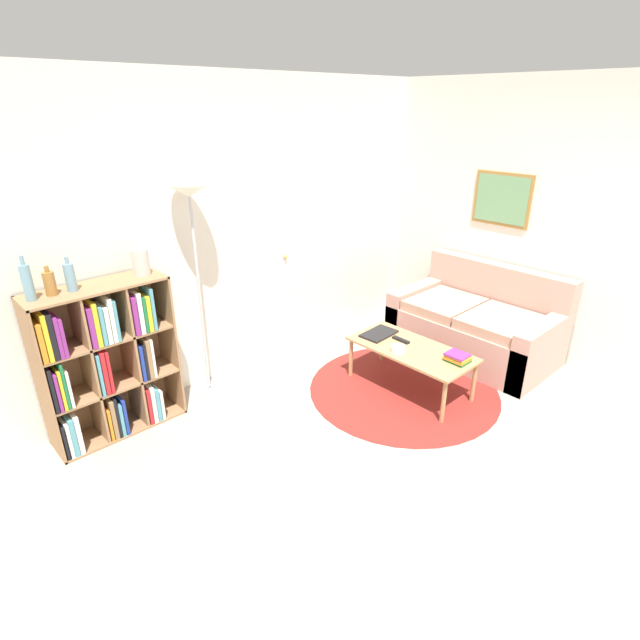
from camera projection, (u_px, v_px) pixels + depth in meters
name	position (u px, v px, depth m)	size (l,w,h in m)	color
ground_plane	(487.00, 489.00, 3.31)	(14.00, 14.00, 0.00)	gray
wall_back	(251.00, 231.00, 4.50)	(7.24, 0.11, 2.60)	silver
wall_right	(502.00, 217.00, 4.97)	(0.08, 5.52, 2.60)	silver
rug	(403.00, 389.00, 4.45)	(1.67, 1.67, 0.01)	maroon
bookshelf	(105.00, 362.00, 3.68)	(0.96, 0.34, 1.19)	#936B47
floor_lamp	(192.00, 217.00, 3.82)	(0.33, 0.33, 1.80)	#B7B7BC
couch	(477.00, 326.00, 5.03)	(0.90, 1.54, 0.87)	tan
coffee_table	(411.00, 352.00, 4.34)	(0.53, 1.09, 0.40)	#AD7F51
laptop	(379.00, 334.00, 4.56)	(0.35, 0.23, 0.02)	black
bowl	(398.00, 349.00, 4.24)	(0.13, 0.13, 0.05)	silver
book_stack_on_table	(458.00, 358.00, 4.08)	(0.16, 0.18, 0.07)	#196B38
remote	(401.00, 340.00, 4.44)	(0.05, 0.18, 0.02)	black
bottle_left	(27.00, 282.00, 3.16)	(0.07, 0.07, 0.30)	#6B93A3
bottle_middle	(50.00, 283.00, 3.27)	(0.07, 0.07, 0.20)	olive
bottle_right	(70.00, 277.00, 3.33)	(0.07, 0.07, 0.24)	#6B93A3
vase_on_shelf	(141.00, 262.00, 3.64)	(0.12, 0.12, 0.19)	#B7B2A8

